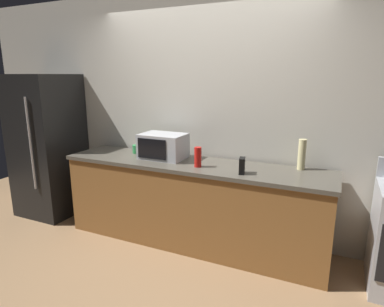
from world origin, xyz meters
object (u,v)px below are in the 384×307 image
(bottle_hot_sauce, at_px, (198,157))
(bottle_hand_soap, at_px, (302,155))
(refrigerator, at_px, (48,146))
(mug_green, at_px, (137,149))
(microwave, at_px, (163,146))
(cordless_phone, at_px, (242,166))

(bottle_hot_sauce, distance_m, bottle_hand_soap, 1.00)
(refrigerator, distance_m, mug_green, 1.29)
(microwave, xyz_separation_m, mug_green, (-0.40, 0.08, -0.09))
(refrigerator, height_order, bottle_hand_soap, refrigerator)
(refrigerator, xyz_separation_m, cordless_phone, (2.63, -0.15, 0.07))
(bottle_hand_soap, distance_m, mug_green, 1.83)
(cordless_phone, distance_m, bottle_hot_sauce, 0.46)
(cordless_phone, bearing_deg, mug_green, 156.68)
(microwave, relative_size, bottle_hot_sauce, 2.41)
(bottle_hot_sauce, bearing_deg, microwave, 161.82)
(refrigerator, distance_m, cordless_phone, 2.63)
(microwave, relative_size, cordless_phone, 3.20)
(bottle_hot_sauce, distance_m, mug_green, 0.92)
(bottle_hot_sauce, xyz_separation_m, mug_green, (-0.89, 0.24, -0.05))
(mug_green, bearing_deg, microwave, -11.26)
(bottle_hand_soap, bearing_deg, refrigerator, -175.97)
(microwave, relative_size, bottle_hand_soap, 1.62)
(refrigerator, bearing_deg, bottle_hot_sauce, -2.93)
(cordless_phone, distance_m, bottle_hand_soap, 0.61)
(cordless_phone, relative_size, bottle_hand_soap, 0.51)
(microwave, distance_m, cordless_phone, 0.97)
(microwave, height_order, cordless_phone, microwave)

